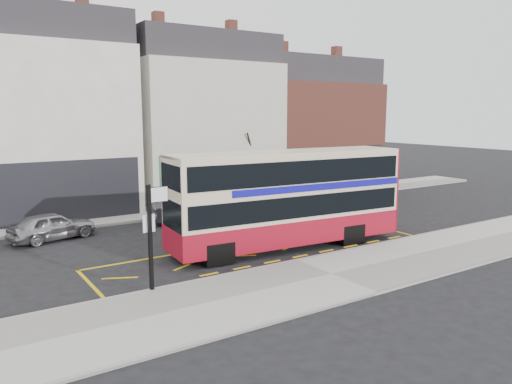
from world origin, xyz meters
TOP-DOWN VIEW (x-y plane):
  - ground at (0.00, 0.00)m, footprint 120.00×120.00m
  - pavement at (0.00, -2.30)m, footprint 40.00×4.00m
  - kerb at (0.00, -0.38)m, footprint 40.00×0.15m
  - far_pavement at (0.00, 11.00)m, footprint 50.00×3.00m
  - road_markings at (0.00, 1.60)m, footprint 14.00×3.40m
  - terrace_left at (-5.50, 14.99)m, footprint 8.00×8.01m
  - terrace_green_shop at (3.50, 14.99)m, footprint 9.00×8.01m
  - terrace_right at (12.50, 14.99)m, footprint 9.00×8.01m
  - double_decker_bus at (1.12, 1.65)m, footprint 10.13×3.11m
  - bus_stop_post at (-5.58, -0.39)m, footprint 0.81×0.14m
  - car_silver at (-6.82, 8.22)m, footprint 3.90×2.31m
  - car_grey at (-0.12, 8.21)m, footprint 4.21×2.07m
  - car_white at (11.45, 9.75)m, footprint 4.41×1.99m
  - street_tree_right at (5.15, 11.71)m, footprint 2.56×2.56m

SIDE VIEW (x-z plane):
  - ground at x=0.00m, z-range 0.00..0.00m
  - road_markings at x=0.00m, z-range 0.00..0.01m
  - pavement at x=0.00m, z-range 0.00..0.15m
  - kerb at x=0.00m, z-range 0.00..0.15m
  - far_pavement at x=0.00m, z-range 0.00..0.15m
  - car_silver at x=-6.82m, z-range 0.00..1.24m
  - car_white at x=11.45m, z-range 0.00..1.25m
  - car_grey at x=-0.12m, z-range 0.00..1.33m
  - bus_stop_post at x=-5.58m, z-range 0.46..3.73m
  - double_decker_bus at x=1.12m, z-range 0.10..4.09m
  - street_tree_right at x=5.15m, z-range 1.00..6.54m
  - terrace_right at x=12.50m, z-range -0.58..9.72m
  - terrace_green_shop at x=3.50m, z-range -0.58..10.72m
  - terrace_left at x=-5.50m, z-range -0.58..11.22m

